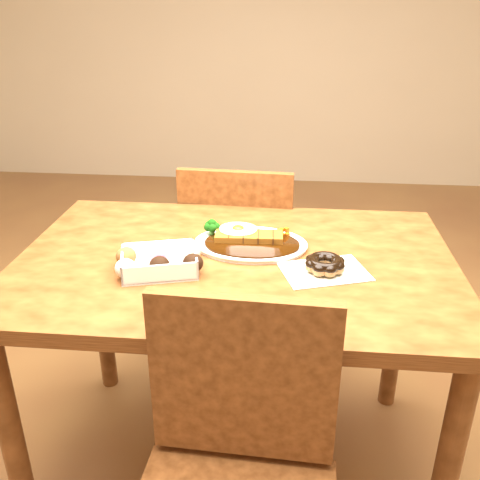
# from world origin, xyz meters

# --- Properties ---
(ground) EXTENTS (6.00, 6.00, 0.00)m
(ground) POSITION_xyz_m (0.00, 0.00, 0.00)
(ground) COLOR brown
(ground) RESTS_ON ground
(table) EXTENTS (1.20, 0.80, 0.75)m
(table) POSITION_xyz_m (0.00, 0.00, 0.65)
(table) COLOR #45220D
(table) RESTS_ON ground
(chair_far) EXTENTS (0.44, 0.44, 0.87)m
(chair_far) POSITION_xyz_m (-0.04, 0.53, 0.48)
(chair_far) COLOR #45220D
(chair_far) RESTS_ON ground
(katsu_curry_plate) EXTENTS (0.32, 0.24, 0.06)m
(katsu_curry_plate) POSITION_xyz_m (0.03, 0.08, 0.77)
(katsu_curry_plate) COLOR white
(katsu_curry_plate) RESTS_ON table
(donut_box) EXTENTS (0.24, 0.19, 0.05)m
(donut_box) POSITION_xyz_m (-0.19, -0.09, 0.78)
(donut_box) COLOR white
(donut_box) RESTS_ON table
(pon_de_ring) EXTENTS (0.25, 0.21, 0.04)m
(pon_de_ring) POSITION_xyz_m (0.24, -0.06, 0.77)
(pon_de_ring) COLOR silver
(pon_de_ring) RESTS_ON table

